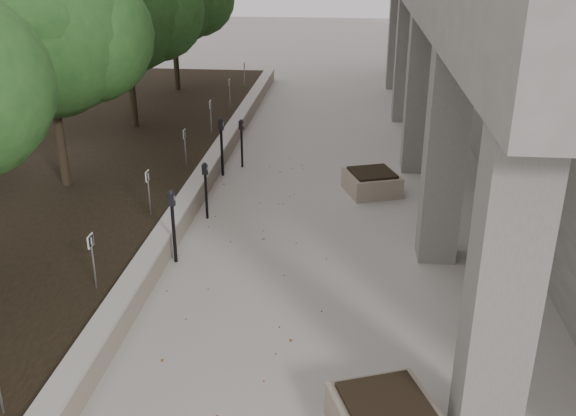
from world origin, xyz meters
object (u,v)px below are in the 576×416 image
at_px(parking_meter_4, 222,147).
at_px(planter_back, 372,182).
at_px(crabapple_tree_4, 127,34).
at_px(parking_meter_5, 242,144).
at_px(parking_meter_2, 173,227).
at_px(crabapple_tree_5, 173,14).
at_px(parking_meter_3, 206,191).
at_px(crabapple_tree_3, 50,66).

height_order(parking_meter_4, planter_back, parking_meter_4).
bearing_deg(crabapple_tree_4, parking_meter_5, -31.89).
bearing_deg(parking_meter_2, planter_back, 52.69).
relative_size(crabapple_tree_5, parking_meter_3, 4.21).
bearing_deg(parking_meter_3, planter_back, 42.48).
height_order(crabapple_tree_5, parking_meter_2, crabapple_tree_5).
xyz_separation_m(parking_meter_2, parking_meter_3, (0.16, 2.05, -0.08)).
distance_m(crabapple_tree_3, parking_meter_3, 4.29).
xyz_separation_m(parking_meter_3, planter_back, (3.61, 1.91, -0.38)).
height_order(crabapple_tree_4, planter_back, crabapple_tree_4).
relative_size(crabapple_tree_5, parking_meter_2, 3.72).
distance_m(crabapple_tree_4, parking_meter_5, 4.95).
xyz_separation_m(crabapple_tree_5, parking_meter_5, (3.65, -7.27, -2.46)).
distance_m(crabapple_tree_3, parking_meter_4, 4.51).
xyz_separation_m(crabapple_tree_5, parking_meter_2, (3.28, -12.74, -2.39)).
distance_m(parking_meter_3, parking_meter_5, 3.42).
bearing_deg(crabapple_tree_3, parking_meter_2, -39.82).
distance_m(crabapple_tree_3, planter_back, 7.70).
height_order(crabapple_tree_3, crabapple_tree_5, same).
bearing_deg(crabapple_tree_3, crabapple_tree_5, 90.00).
height_order(parking_meter_3, parking_meter_4, parking_meter_4).
relative_size(crabapple_tree_4, crabapple_tree_5, 1.00).
bearing_deg(planter_back, crabapple_tree_3, -170.18).
xyz_separation_m(crabapple_tree_4, parking_meter_3, (3.44, -5.69, -2.47)).
relative_size(crabapple_tree_5, planter_back, 4.71).
height_order(crabapple_tree_3, crabapple_tree_4, same).
bearing_deg(planter_back, parking_meter_3, -152.12).
bearing_deg(parking_meter_3, crabapple_tree_4, 135.78).
distance_m(parking_meter_2, planter_back, 5.48).
xyz_separation_m(crabapple_tree_4, parking_meter_5, (3.65, -2.27, -2.46)).
distance_m(crabapple_tree_5, parking_meter_2, 13.37).
bearing_deg(parking_meter_2, parking_meter_5, 92.45).
xyz_separation_m(crabapple_tree_3, planter_back, (7.05, 1.22, -2.85)).
distance_m(crabapple_tree_4, parking_meter_4, 4.99).
height_order(parking_meter_2, planter_back, parking_meter_2).
bearing_deg(parking_meter_5, parking_meter_3, -75.28).
relative_size(parking_meter_4, parking_meter_5, 1.16).
distance_m(parking_meter_2, parking_meter_3, 2.06).
bearing_deg(parking_meter_4, parking_meter_5, 67.47).
bearing_deg(planter_back, parking_meter_4, 167.74).
distance_m(crabapple_tree_5, parking_meter_4, 8.91).
distance_m(parking_meter_3, parking_meter_4, 2.74).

